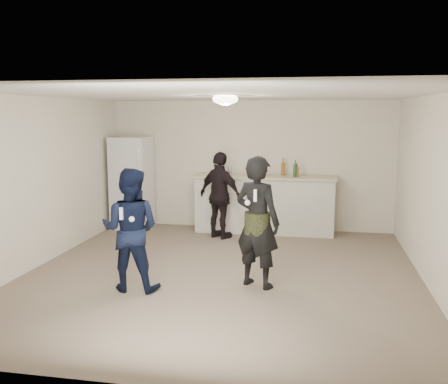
% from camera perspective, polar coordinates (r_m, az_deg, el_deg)
% --- Properties ---
extents(floor, '(6.00, 6.00, 0.00)m').
position_cam_1_polar(floor, '(7.14, -0.30, -9.40)').
color(floor, '#6B5B4C').
rests_on(floor, ground).
extents(ceiling, '(6.00, 6.00, 0.00)m').
position_cam_1_polar(ceiling, '(6.78, -0.32, 11.08)').
color(ceiling, silver).
rests_on(ceiling, wall_back).
extents(wall_back, '(6.00, 0.00, 6.00)m').
position_cam_1_polar(wall_back, '(9.79, 3.04, 3.06)').
color(wall_back, beige).
rests_on(wall_back, floor).
extents(wall_front, '(6.00, 0.00, 6.00)m').
position_cam_1_polar(wall_front, '(4.00, -8.57, -5.54)').
color(wall_front, beige).
rests_on(wall_front, floor).
extents(wall_left, '(0.00, 6.00, 6.00)m').
position_cam_1_polar(wall_left, '(7.85, -20.43, 1.07)').
color(wall_left, beige).
rests_on(wall_left, floor).
extents(wall_right, '(0.00, 6.00, 6.00)m').
position_cam_1_polar(wall_right, '(6.88, 22.78, -0.09)').
color(wall_right, beige).
rests_on(wall_right, floor).
extents(counter, '(2.60, 0.56, 1.05)m').
position_cam_1_polar(counter, '(9.53, 4.65, -1.52)').
color(counter, beige).
rests_on(counter, floor).
extents(counter_top, '(2.68, 0.64, 0.04)m').
position_cam_1_polar(counter_top, '(9.45, 4.69, 1.74)').
color(counter_top, '#C6B09A').
rests_on(counter_top, counter).
extents(fridge, '(0.70, 0.70, 1.80)m').
position_cam_1_polar(fridge, '(10.02, -10.46, 1.05)').
color(fridge, silver).
rests_on(fridge, floor).
extents(fridge_handle, '(0.02, 0.02, 0.60)m').
position_cam_1_polar(fridge_handle, '(9.53, -9.76, 3.09)').
color(fridge_handle, silver).
rests_on(fridge_handle, fridge).
extents(ceiling_dome, '(0.36, 0.36, 0.16)m').
position_cam_1_polar(ceiling_dome, '(7.08, 0.15, 10.58)').
color(ceiling_dome, white).
rests_on(ceiling_dome, ceiling).
extents(shaker, '(0.08, 0.08, 0.17)m').
position_cam_1_polar(shaker, '(9.38, 0.64, 2.36)').
color(shaker, '#B0AFB4').
rests_on(shaker, counter_top).
extents(man, '(0.79, 0.62, 1.57)m').
position_cam_1_polar(man, '(6.47, -10.65, -4.25)').
color(man, '#0E193C').
rests_on(man, floor).
extents(woman, '(0.74, 0.64, 1.72)m').
position_cam_1_polar(woman, '(6.47, 3.84, -3.44)').
color(woman, black).
rests_on(woman, floor).
extents(camo_shorts, '(0.34, 0.34, 0.28)m').
position_cam_1_polar(camo_shorts, '(6.47, 3.84, -3.54)').
color(camo_shorts, '#333B1A').
rests_on(camo_shorts, woman).
extents(spectator, '(0.99, 0.79, 1.58)m').
position_cam_1_polar(spectator, '(9.01, -0.42, -0.39)').
color(spectator, black).
rests_on(spectator, floor).
extents(remote_man, '(0.04, 0.04, 0.15)m').
position_cam_1_polar(remote_man, '(6.16, -11.66, -2.44)').
color(remote_man, white).
rests_on(remote_man, man).
extents(nunchuk_man, '(0.07, 0.07, 0.07)m').
position_cam_1_polar(nunchuk_man, '(6.16, -10.50, -3.07)').
color(nunchuk_man, white).
rests_on(nunchuk_man, man).
extents(remote_woman, '(0.04, 0.04, 0.15)m').
position_cam_1_polar(remote_woman, '(6.15, 3.60, -0.40)').
color(remote_woman, silver).
rests_on(remote_woman, woman).
extents(nunchuk_woman, '(0.07, 0.07, 0.07)m').
position_cam_1_polar(nunchuk_woman, '(6.21, 2.71, -1.24)').
color(nunchuk_woman, white).
rests_on(nunchuk_woman, woman).
extents(bottle_cluster, '(0.95, 0.30, 0.28)m').
position_cam_1_polar(bottle_cluster, '(9.41, 6.40, 2.50)').
color(bottle_cluster, '#134321').
rests_on(bottle_cluster, counter_top).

